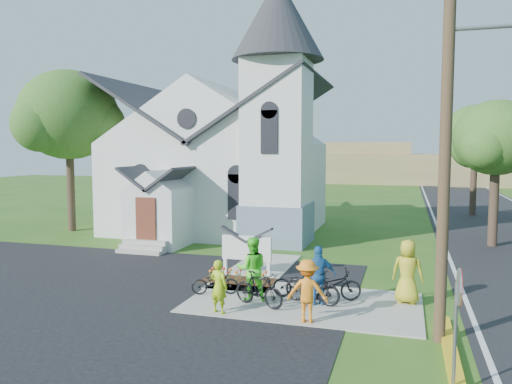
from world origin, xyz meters
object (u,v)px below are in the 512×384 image
(utility_pole, at_px, (449,120))
(bike_0, at_px, (215,282))
(cyclist_0, at_px, (219,286))
(cyclist_3, at_px, (307,291))
(stop_sign, at_px, (458,304))
(bike_2, at_px, (301,284))
(bike_3, at_px, (312,286))
(cyclist_1, at_px, (252,269))
(cyclist_4, at_px, (408,271))
(cyclist_2, at_px, (319,275))
(church_sign, at_px, (247,248))
(bike_4, at_px, (330,285))
(bike_1, at_px, (259,289))

(utility_pole, relative_size, bike_0, 6.62)
(cyclist_0, bearing_deg, bike_0, -48.91)
(cyclist_3, bearing_deg, stop_sign, 133.77)
(bike_2, distance_m, bike_3, 0.64)
(cyclist_1, relative_size, cyclist_4, 1.01)
(cyclist_3, bearing_deg, cyclist_0, -5.54)
(stop_sign, xyz_separation_m, cyclist_2, (-3.45, 4.57, -0.84))
(cyclist_2, height_order, bike_2, cyclist_2)
(church_sign, relative_size, bike_4, 1.15)
(bike_2, bearing_deg, bike_3, -136.33)
(cyclist_4, bearing_deg, utility_pole, 116.01)
(church_sign, xyz_separation_m, cyclist_0, (0.59, -4.40, -0.21))
(bike_0, relative_size, cyclist_2, 0.84)
(cyclist_3, bearing_deg, bike_2, -78.93)
(bike_0, relative_size, cyclist_4, 0.77)
(utility_pole, xyz_separation_m, cyclist_3, (-3.42, 0.30, -4.50))
(stop_sign, height_order, cyclist_0, stop_sign)
(bike_1, height_order, bike_4, bike_1)
(cyclist_2, height_order, cyclist_4, cyclist_4)
(stop_sign, distance_m, bike_1, 6.54)
(church_sign, relative_size, cyclist_3, 1.29)
(stop_sign, bearing_deg, cyclist_1, 141.08)
(utility_pole, relative_size, bike_1, 5.78)
(cyclist_0, distance_m, bike_4, 3.54)
(bike_2, bearing_deg, bike_0, 96.71)
(cyclist_0, height_order, bike_1, cyclist_0)
(cyclist_1, bearing_deg, bike_2, -176.35)
(utility_pole, xyz_separation_m, cyclist_4, (-0.83, 2.81, -4.38))
(stop_sign, bearing_deg, cyclist_0, 153.62)
(stop_sign, bearing_deg, bike_0, 145.70)
(cyclist_4, height_order, bike_4, cyclist_4)
(bike_0, distance_m, bike_1, 1.86)
(bike_0, distance_m, cyclist_2, 3.41)
(utility_pole, height_order, cyclist_3, utility_pole)
(bike_2, relative_size, cyclist_3, 1.04)
(bike_1, bearing_deg, bike_3, -44.03)
(church_sign, bearing_deg, bike_2, -42.91)
(church_sign, distance_m, cyclist_1, 3.16)
(stop_sign, xyz_separation_m, bike_1, (-5.12, 3.89, -1.21))
(utility_pole, relative_size, stop_sign, 4.03)
(bike_1, distance_m, bike_3, 1.63)
(stop_sign, height_order, cyclist_2, stop_sign)
(cyclist_0, height_order, cyclist_4, cyclist_4)
(bike_1, bearing_deg, stop_sign, -106.89)
(cyclist_0, bearing_deg, cyclist_2, -132.83)
(cyclist_0, xyz_separation_m, bike_3, (2.40, 1.60, -0.23))
(cyclist_1, distance_m, bike_1, 0.83)
(stop_sign, bearing_deg, cyclist_3, 139.31)
(church_sign, distance_m, bike_4, 4.24)
(cyclist_2, xyz_separation_m, cyclist_4, (2.55, 0.94, 0.08))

